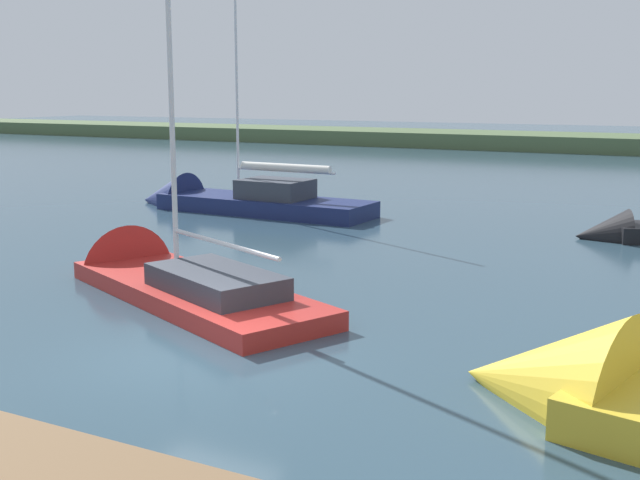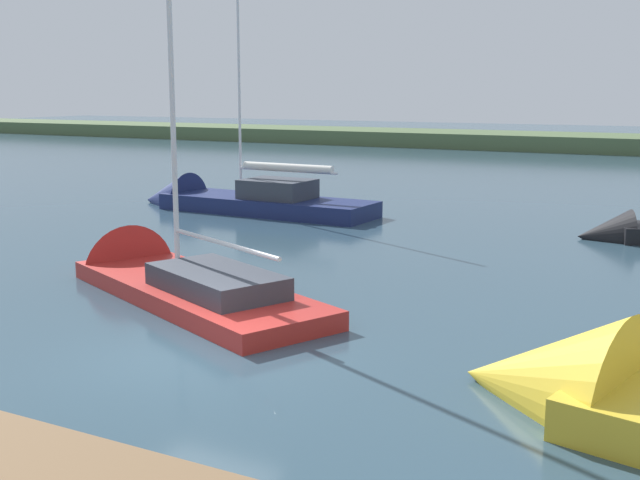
# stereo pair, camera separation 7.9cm
# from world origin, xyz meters

# --- Properties ---
(ground_plane) EXTENTS (200.00, 200.00, 0.00)m
(ground_plane) POSITION_xyz_m (0.00, 0.00, 0.00)
(ground_plane) COLOR #2D4756
(far_shoreline) EXTENTS (180.00, 8.00, 2.40)m
(far_shoreline) POSITION_xyz_m (0.00, -53.52, 0.00)
(far_shoreline) COLOR #4C603D
(far_shoreline) RESTS_ON ground_plane
(sailboat_inner_slip) EXTENTS (9.56, 6.00, 11.72)m
(sailboat_inner_slip) POSITION_xyz_m (3.90, -3.79, 0.11)
(sailboat_inner_slip) COLOR #B22823
(sailboat_inner_slip) RESTS_ON ground_plane
(sailboat_far_left) EXTENTS (10.32, 2.80, 10.92)m
(sailboat_far_left) POSITION_xyz_m (9.23, -14.74, 0.21)
(sailboat_far_left) COLOR navy
(sailboat_far_left) RESTS_ON ground_plane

